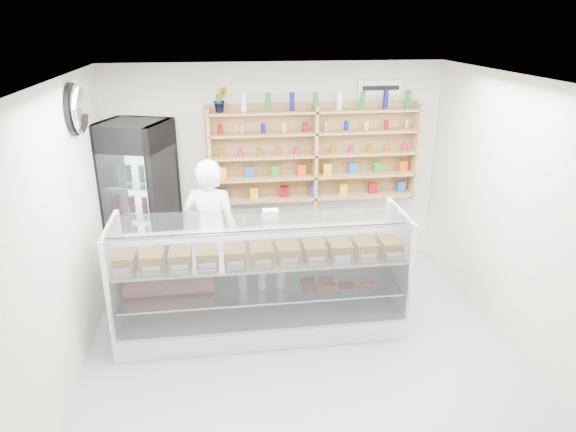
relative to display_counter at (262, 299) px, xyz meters
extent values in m
plane|color=#9E9FA3|center=(0.38, -0.74, -0.37)|extent=(5.00, 5.00, 0.00)
plane|color=white|center=(0.38, -0.74, 2.43)|extent=(5.00, 5.00, 0.00)
plane|color=beige|center=(0.38, 1.76, 1.03)|extent=(4.50, 0.00, 4.50)
plane|color=beige|center=(-1.87, -0.74, 1.03)|extent=(0.00, 5.00, 5.00)
plane|color=beige|center=(2.63, -0.74, 1.03)|extent=(0.00, 5.00, 5.00)
cube|color=white|center=(0.00, -0.01, -0.24)|extent=(3.13, 0.89, 0.26)
cube|color=white|center=(0.00, 0.40, 0.22)|extent=(3.13, 0.05, 0.66)
cube|color=silver|center=(0.00, -0.01, 0.16)|extent=(3.01, 0.78, 0.02)
cube|color=silver|center=(0.00, -0.01, 0.55)|extent=(3.07, 0.82, 0.02)
cube|color=silver|center=(0.00, -0.44, 0.44)|extent=(3.07, 0.13, 1.09)
cube|color=silver|center=(0.00, -0.07, 0.99)|extent=(3.07, 0.62, 0.01)
imported|color=white|center=(-0.54, 0.71, 0.54)|extent=(0.75, 0.59, 1.82)
cube|color=black|center=(-1.42, 1.32, 0.71)|extent=(0.99, 0.97, 2.16)
cube|color=#36053E|center=(-1.30, 0.98, 1.63)|extent=(0.73, 0.29, 0.30)
cube|color=silver|center=(-1.29, 0.96, 0.61)|extent=(0.62, 0.23, 1.71)
cube|color=tan|center=(-0.52, 1.60, 1.22)|extent=(0.04, 0.28, 1.33)
cube|color=tan|center=(0.88, 1.60, 1.22)|extent=(0.04, 0.28, 1.33)
cube|color=tan|center=(2.28, 1.60, 1.22)|extent=(0.04, 0.28, 1.33)
cube|color=tan|center=(0.88, 1.60, 0.63)|extent=(2.80, 0.28, 0.03)
cube|color=tan|center=(0.88, 1.60, 0.93)|extent=(2.80, 0.28, 0.03)
cube|color=tan|center=(0.88, 1.60, 1.23)|extent=(2.80, 0.28, 0.03)
cube|color=tan|center=(0.88, 1.60, 1.53)|extent=(2.80, 0.28, 0.03)
cube|color=tan|center=(0.88, 1.60, 1.81)|extent=(2.80, 0.28, 0.03)
imported|color=#1E6626|center=(-0.35, 1.60, 1.99)|extent=(0.21, 0.18, 0.32)
ellipsoid|color=silver|center=(-1.79, 0.46, 2.08)|extent=(0.15, 0.50, 0.50)
cube|color=white|center=(1.78, 1.73, 2.08)|extent=(0.62, 0.03, 0.20)
camera|label=1|loc=(-0.38, -5.04, 2.95)|focal=32.00mm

